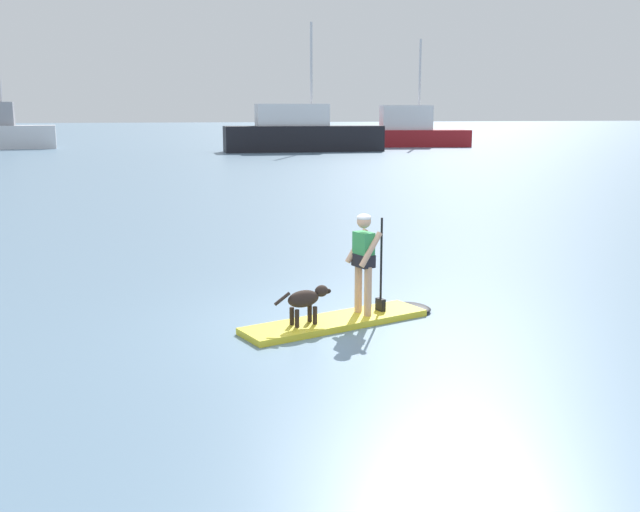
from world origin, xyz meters
The scene contains 6 objects.
ground_plane centered at (0.00, 0.00, 0.00)m, with size 400.00×400.00×0.00m, color slate.
paddleboard centered at (0.21, 0.07, 0.05)m, with size 3.40×1.76×0.10m.
person_paddler centered at (0.51, 0.17, 1.03)m, with size 0.67×0.58×1.60m.
dog centered at (-0.50, -0.17, 0.48)m, with size 0.96×0.40×0.57m.
moored_boat_far_port centered at (10.00, 47.76, 1.47)m, with size 12.94×3.25×10.17m.
moored_boat_starboard centered at (21.66, 53.50, 1.40)m, with size 10.59×5.31×9.65m.
Camera 1 is at (-2.84, -10.48, 3.28)m, focal length 40.70 mm.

